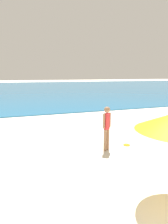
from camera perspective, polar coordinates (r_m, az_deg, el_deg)
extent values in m
cube|color=#1E6B9E|center=(43.78, -15.88, 6.81)|extent=(160.00, 60.00, 0.06)
cylinder|color=#936B4C|center=(7.39, 6.14, -8.18)|extent=(0.11, 0.11, 0.82)
cylinder|color=#936B4C|center=(7.48, 6.92, -7.93)|extent=(0.11, 0.11, 0.82)
cube|color=red|center=(7.24, 6.65, -2.69)|extent=(0.22, 0.17, 0.61)
sphere|color=#936B4C|center=(7.15, 6.73, 0.68)|extent=(0.22, 0.22, 0.22)
cylinder|color=#936B4C|center=(7.12, 5.82, -2.62)|extent=(0.08, 0.08, 0.54)
cylinder|color=#936B4C|center=(7.34, 7.47, -2.25)|extent=(0.08, 0.08, 0.54)
cylinder|color=orange|center=(8.20, 12.29, -9.33)|extent=(0.27, 0.27, 0.03)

